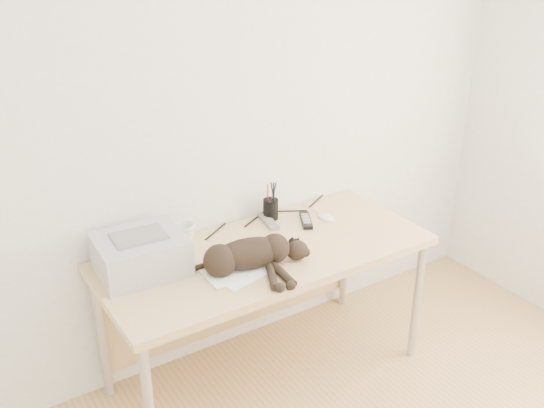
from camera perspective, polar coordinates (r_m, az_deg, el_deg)
wall_back at (r=2.97m, az=-4.32°, el=8.03°), size 3.50×0.00×3.50m
desk at (r=3.03m, az=-1.41°, el=-5.89°), size 1.60×0.70×0.74m
printer at (r=2.75m, az=-12.25°, el=-4.61°), size 0.40×0.34×0.18m
papers at (r=2.74m, az=-3.11°, el=-6.17°), size 0.34×0.26×0.01m
cat at (r=2.72m, az=-2.47°, el=-4.93°), size 0.65×0.39×0.15m
mug at (r=2.98m, az=-8.19°, el=-2.75°), size 0.15×0.15×0.10m
pen_cup at (r=3.18m, az=-0.12°, el=-0.43°), size 0.08×0.08×0.20m
remote_grey at (r=3.15m, az=-0.33°, el=-1.68°), size 0.08×0.19×0.02m
remote_black at (r=3.17m, az=3.21°, el=-1.55°), size 0.13×0.18×0.02m
mouse at (r=3.21m, az=5.09°, el=-1.07°), size 0.06×0.11×0.04m
cable_tangle at (r=3.13m, az=-3.56°, el=-1.93°), size 1.36×0.08×0.01m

